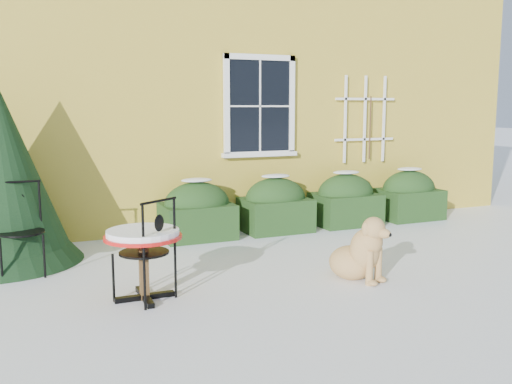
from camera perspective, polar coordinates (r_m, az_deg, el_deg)
name	(u,v)px	position (r m, az deg, el deg)	size (l,w,h in m)	color
ground	(291,283)	(6.51, 3.51, -9.07)	(80.00, 80.00, 0.00)	white
house	(147,48)	(12.91, -10.85, 13.93)	(12.40, 8.40, 6.40)	gold
hedge_row	(311,203)	(9.36, 5.57, -1.13)	(4.95, 0.80, 0.91)	#183213
bistro_table	(143,242)	(5.92, -11.23, -4.88)	(0.79, 0.79, 0.73)	black
patio_chair_near	(147,250)	(5.90, -10.82, -5.70)	(0.65, 0.65, 1.06)	black
patio_chair_far	(21,229)	(7.26, -22.43, -3.40)	(0.52, 0.52, 1.09)	black
dog	(360,253)	(6.64, 10.40, -6.06)	(0.65, 0.86, 0.78)	tan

